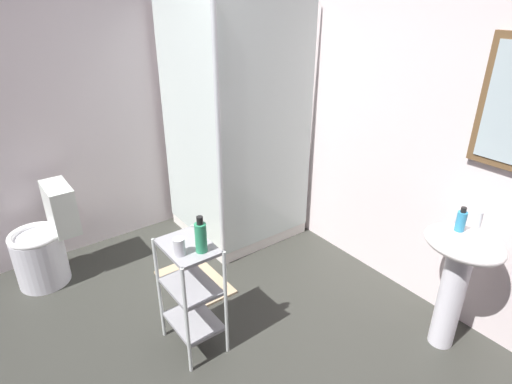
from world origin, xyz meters
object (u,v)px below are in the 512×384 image
at_px(hand_soap_bottle, 461,221).
at_px(bath_mat, 194,282).
at_px(body_wash_bottle_green, 201,237).
at_px(rinse_cup, 179,247).
at_px(shower_stall, 234,189).
at_px(pedestal_sink, 458,267).
at_px(storage_cart, 191,288).
at_px(toilet, 45,244).

relative_size(hand_soap_bottle, bath_mat, 0.25).
height_order(body_wash_bottle_green, rinse_cup, body_wash_bottle_green).
relative_size(shower_stall, pedestal_sink, 2.47).
relative_size(pedestal_sink, storage_cart, 1.09).
distance_m(toilet, bath_mat, 1.16).
bearing_deg(shower_stall, pedestal_sink, 9.56).
xyz_separation_m(pedestal_sink, hand_soap_bottle, (-0.05, 0.00, 0.29)).
distance_m(shower_stall, pedestal_sink, 1.92).
height_order(pedestal_sink, rinse_cup, rinse_cup).
relative_size(rinse_cup, bath_mat, 0.17).
relative_size(storage_cart, rinse_cup, 7.30).
relative_size(toilet, bath_mat, 1.27).
xyz_separation_m(toilet, rinse_cup, (1.31, 0.49, 0.48)).
height_order(shower_stall, hand_soap_bottle, shower_stall).
distance_m(toilet, storage_cart, 1.38).
distance_m(toilet, hand_soap_bottle, 2.88).
bearing_deg(rinse_cup, body_wash_bottle_green, 69.48).
distance_m(shower_stall, body_wash_bottle_green, 1.45).
xyz_separation_m(body_wash_bottle_green, rinse_cup, (-0.04, -0.11, -0.04)).
bearing_deg(body_wash_bottle_green, rinse_cup, -110.52).
height_order(shower_stall, toilet, shower_stall).
relative_size(body_wash_bottle_green, rinse_cup, 2.16).
relative_size(shower_stall, hand_soap_bottle, 13.52).
bearing_deg(toilet, bath_mat, 50.41).
distance_m(shower_stall, storage_cart, 1.35).
relative_size(pedestal_sink, hand_soap_bottle, 5.47).
xyz_separation_m(storage_cart, bath_mat, (-0.54, 0.30, -0.43)).
distance_m(body_wash_bottle_green, rinse_cup, 0.13).
relative_size(toilet, storage_cart, 1.03).
bearing_deg(hand_soap_bottle, rinse_cup, -121.54).
height_order(body_wash_bottle_green, bath_mat, body_wash_bottle_green).
xyz_separation_m(pedestal_sink, body_wash_bottle_green, (-0.84, -1.24, 0.26)).
height_order(hand_soap_bottle, body_wash_bottle_green, same).
bearing_deg(toilet, body_wash_bottle_green, 23.95).
bearing_deg(toilet, rinse_cup, 20.40).
xyz_separation_m(toilet, hand_soap_bottle, (2.14, 1.84, 0.56)).
xyz_separation_m(pedestal_sink, rinse_cup, (-0.88, -1.35, 0.21)).
bearing_deg(toilet, pedestal_sink, 40.06).
xyz_separation_m(hand_soap_bottle, bath_mat, (-1.43, -0.98, -0.87)).
bearing_deg(shower_stall, storage_cart, -45.00).
distance_m(shower_stall, hand_soap_bottle, 1.92).
relative_size(shower_stall, rinse_cup, 19.72).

